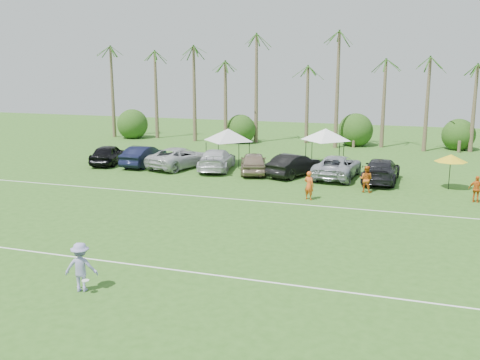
% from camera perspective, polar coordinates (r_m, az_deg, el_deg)
% --- Properties ---
extents(ground, '(120.00, 120.00, 0.00)m').
position_cam_1_polar(ground, '(22.27, -15.98, -10.18)').
color(ground, '#305F1C').
rests_on(ground, ground).
extents(field_lines, '(80.00, 12.10, 0.01)m').
position_cam_1_polar(field_lines, '(28.80, -7.05, -4.62)').
color(field_lines, white).
rests_on(field_lines, ground).
extents(palm_tree_0, '(2.40, 2.40, 8.90)m').
position_cam_1_polar(palm_tree_0, '(64.52, -13.71, 11.16)').
color(palm_tree_0, brown).
rests_on(palm_tree_0, ground).
extents(palm_tree_1, '(2.40, 2.40, 9.90)m').
position_cam_1_polar(palm_tree_1, '(62.03, -9.74, 12.10)').
color(palm_tree_1, brown).
rests_on(palm_tree_1, ground).
extents(palm_tree_2, '(2.40, 2.40, 10.90)m').
position_cam_1_polar(palm_tree_2, '(59.86, -5.42, 13.05)').
color(palm_tree_2, brown).
rests_on(palm_tree_2, ground).
extents(palm_tree_3, '(2.40, 2.40, 11.90)m').
position_cam_1_polar(palm_tree_3, '(58.40, -1.73, 13.95)').
color(palm_tree_3, brown).
rests_on(palm_tree_3, ground).
extents(palm_tree_4, '(2.40, 2.40, 8.90)m').
position_cam_1_polar(palm_tree_4, '(57.14, 2.14, 11.40)').
color(palm_tree_4, brown).
rests_on(palm_tree_4, ground).
extents(palm_tree_5, '(2.40, 2.40, 9.90)m').
position_cam_1_polar(palm_tree_5, '(56.15, 6.16, 12.21)').
color(palm_tree_5, brown).
rests_on(palm_tree_5, ground).
extents(palm_tree_6, '(2.40, 2.40, 10.90)m').
position_cam_1_polar(palm_tree_6, '(55.44, 10.32, 12.98)').
color(palm_tree_6, brown).
rests_on(palm_tree_6, ground).
extents(palm_tree_7, '(2.40, 2.40, 11.90)m').
position_cam_1_polar(palm_tree_7, '(55.04, 14.60, 13.68)').
color(palm_tree_7, brown).
rests_on(palm_tree_7, ground).
extents(palm_tree_8, '(2.40, 2.40, 8.90)m').
position_cam_1_polar(palm_tree_8, '(54.88, 19.75, 10.67)').
color(palm_tree_8, brown).
rests_on(palm_tree_8, ground).
extents(bush_tree_0, '(4.00, 4.00, 4.00)m').
position_cam_1_polar(bush_tree_0, '(64.19, -10.69, 6.20)').
color(bush_tree_0, brown).
rests_on(bush_tree_0, ground).
extents(bush_tree_1, '(4.00, 4.00, 4.00)m').
position_cam_1_polar(bush_tree_1, '(59.03, 0.49, 5.90)').
color(bush_tree_1, brown).
rests_on(bush_tree_1, ground).
extents(bush_tree_2, '(4.00, 4.00, 4.00)m').
position_cam_1_polar(bush_tree_2, '(56.56, 12.20, 5.35)').
color(bush_tree_2, brown).
rests_on(bush_tree_2, ground).
extents(bush_tree_3, '(4.00, 4.00, 4.00)m').
position_cam_1_polar(bush_tree_3, '(56.39, 22.37, 4.69)').
color(bush_tree_3, brown).
rests_on(bush_tree_3, ground).
extents(sideline_player_a, '(0.78, 0.65, 1.82)m').
position_cam_1_polar(sideline_player_a, '(33.66, 7.37, -0.57)').
color(sideline_player_a, '#EA571A').
rests_on(sideline_player_a, ground).
extents(sideline_player_b, '(0.97, 0.81, 1.78)m').
position_cam_1_polar(sideline_player_b, '(36.29, 13.29, 0.10)').
color(sideline_player_b, '#CE5B16').
rests_on(sideline_player_b, ground).
extents(sideline_player_c, '(1.04, 0.67, 1.65)m').
position_cam_1_polar(sideline_player_c, '(35.78, 23.94, -0.91)').
color(sideline_player_c, '#D35C17').
rests_on(sideline_player_c, ground).
extents(canopy_tent_left, '(4.39, 4.39, 3.56)m').
position_cam_1_polar(canopy_tent_left, '(44.84, -1.28, 5.49)').
color(canopy_tent_left, black).
rests_on(canopy_tent_left, ground).
extents(canopy_tent_right, '(4.31, 4.31, 3.49)m').
position_cam_1_polar(canopy_tent_right, '(46.00, 9.14, 5.44)').
color(canopy_tent_right, black).
rests_on(canopy_tent_right, ground).
extents(market_umbrella, '(2.16, 2.16, 2.41)m').
position_cam_1_polar(market_umbrella, '(38.56, 21.57, 2.19)').
color(market_umbrella, black).
rests_on(market_umbrella, ground).
extents(frisbee_player, '(1.38, 1.05, 1.88)m').
position_cam_1_polar(frisbee_player, '(20.96, -16.61, -8.89)').
color(frisbee_player, '#918CC6').
rests_on(frisbee_player, ground).
extents(parked_car_0, '(2.94, 5.25, 1.69)m').
position_cam_1_polar(parked_car_0, '(46.69, -13.84, 2.68)').
color(parked_car_0, black).
rests_on(parked_car_0, ground).
extents(parked_car_1, '(1.86, 5.15, 1.69)m').
position_cam_1_polar(parked_car_1, '(45.30, -10.22, 2.55)').
color(parked_car_1, black).
rests_on(parked_car_1, ground).
extents(parked_car_2, '(4.36, 6.61, 1.69)m').
position_cam_1_polar(parked_car_2, '(44.02, -6.44, 2.39)').
color(parked_car_2, '#B6B8BA').
rests_on(parked_car_2, ground).
extents(parked_car_3, '(3.31, 6.13, 1.69)m').
position_cam_1_polar(parked_car_3, '(42.87, -2.50, 2.19)').
color(parked_car_3, silver).
rests_on(parked_car_3, ground).
extents(parked_car_4, '(3.38, 5.32, 1.69)m').
position_cam_1_polar(parked_car_4, '(41.48, 1.45, 1.86)').
color(parked_car_4, gray).
rests_on(parked_car_4, ground).
extents(parked_car_5, '(3.51, 5.42, 1.69)m').
position_cam_1_polar(parked_car_5, '(40.72, 5.79, 1.61)').
color(parked_car_5, black).
rests_on(parked_car_5, ground).
extents(parked_car_6, '(3.27, 6.27, 1.69)m').
position_cam_1_polar(parked_car_6, '(40.51, 10.33, 1.41)').
color(parked_car_6, '#9A9DA7').
rests_on(parked_car_6, ground).
extents(parked_car_7, '(2.57, 5.90, 1.69)m').
position_cam_1_polar(parked_car_7, '(39.78, 14.81, 1.01)').
color(parked_car_7, black).
rests_on(parked_car_7, ground).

